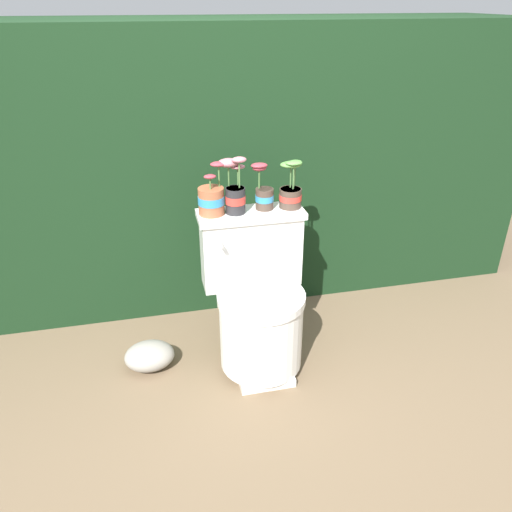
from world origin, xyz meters
TOP-DOWN VIEW (x-y plane):
  - ground_plane at (0.00, 0.00)m, footprint 12.00×12.00m
  - hedge_backdrop at (0.00, 0.98)m, footprint 3.48×0.83m
  - toilet at (0.05, 0.08)m, footprint 0.48×0.49m
  - potted_plant_left at (-0.12, 0.23)m, footprint 0.13×0.12m
  - potted_plant_midleft at (-0.02, 0.22)m, footprint 0.12×0.11m
  - potted_plant_middle at (0.11, 0.24)m, footprint 0.10×0.08m
  - potted_plant_midright at (0.24, 0.23)m, footprint 0.11×0.10m
  - garden_stone at (-0.46, 0.14)m, footprint 0.23×0.19m

SIDE VIEW (x-z plane):
  - ground_plane at x=0.00m, z-range 0.00..0.00m
  - garden_stone at x=-0.46m, z-range 0.00..0.13m
  - toilet at x=0.05m, z-range -0.04..0.68m
  - hedge_backdrop at x=0.00m, z-range 0.00..1.48m
  - potted_plant_left at x=-0.12m, z-range 0.68..0.91m
  - potted_plant_middle at x=0.11m, z-range 0.69..0.90m
  - potted_plant_midright at x=0.24m, z-range 0.69..0.91m
  - potted_plant_midleft at x=-0.02m, z-range 0.69..0.95m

